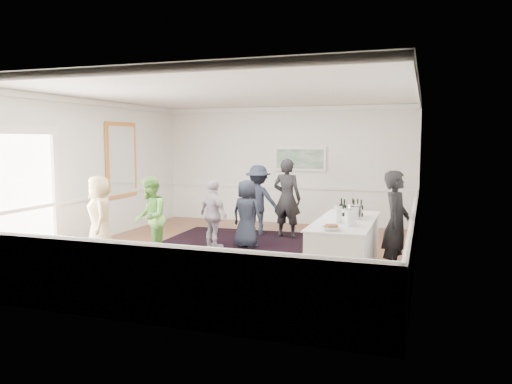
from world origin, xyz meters
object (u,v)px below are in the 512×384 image
(guest_tan, at_px, (100,216))
(guest_dark_b, at_px, (287,198))
(serving_table, at_px, (345,249))
(bartender, at_px, (396,224))
(guest_lilac, at_px, (214,215))
(nut_bowl, at_px, (332,227))
(guest_green, at_px, (150,217))
(ice_bucket, at_px, (354,212))
(guest_dark_a, at_px, (258,200))
(guest_navy, at_px, (247,214))

(guest_tan, distance_m, guest_dark_b, 4.23)
(serving_table, xyz_separation_m, bartender, (0.78, 0.44, 0.40))
(guest_lilac, relative_size, nut_bowl, 5.12)
(guest_green, bearing_deg, ice_bucket, 62.07)
(guest_lilac, xyz_separation_m, ice_bucket, (3.08, -1.19, 0.37))
(bartender, relative_size, ice_bucket, 6.88)
(guest_green, relative_size, guest_dark_a, 0.94)
(bartender, bearing_deg, nut_bowl, 158.85)
(guest_lilac, relative_size, guest_dark_b, 0.78)
(serving_table, height_order, guest_dark_b, guest_dark_b)
(bartender, relative_size, guest_tan, 1.12)
(guest_dark_b, height_order, ice_bucket, guest_dark_b)
(guest_tan, distance_m, guest_navy, 2.99)
(guest_lilac, xyz_separation_m, guest_navy, (0.62, 0.34, -0.00))
(guest_dark_a, relative_size, ice_bucket, 6.50)
(guest_green, distance_m, guest_lilac, 1.40)
(guest_green, distance_m, nut_bowl, 4.00)
(guest_green, height_order, nut_bowl, guest_green)
(guest_green, xyz_separation_m, ice_bucket, (3.95, -0.10, 0.30))
(guest_tan, height_order, ice_bucket, guest_tan)
(guest_lilac, xyz_separation_m, nut_bowl, (2.91, -2.36, 0.29))
(bartender, height_order, guest_dark_a, bartender)
(guest_dark_b, relative_size, guest_navy, 1.28)
(guest_dark_b, relative_size, nut_bowl, 6.53)
(serving_table, relative_size, guest_green, 1.53)
(guest_tan, relative_size, guest_green, 1.00)
(guest_dark_b, bearing_deg, guest_tan, 51.80)
(bartender, relative_size, guest_green, 1.13)
(serving_table, relative_size, nut_bowl, 8.48)
(nut_bowl, bearing_deg, guest_lilac, 141.01)
(guest_tan, bearing_deg, guest_dark_a, 100.95)
(bartender, distance_m, ice_bucket, 0.74)
(guest_lilac, bearing_deg, nut_bowl, 171.75)
(guest_tan, bearing_deg, guest_navy, 80.37)
(guest_lilac, xyz_separation_m, guest_dark_a, (0.39, 1.79, 0.11))
(serving_table, height_order, bartender, bartender)
(guest_dark_b, bearing_deg, serving_table, 128.69)
(guest_tan, bearing_deg, bartender, 50.89)
(guest_dark_a, bearing_deg, serving_table, 131.52)
(ice_bucket, bearing_deg, guest_navy, 148.15)
(ice_bucket, height_order, nut_bowl, ice_bucket)
(guest_lilac, xyz_separation_m, guest_dark_b, (1.14, 1.65, 0.20))
(guest_tan, distance_m, guest_lilac, 2.29)
(bartender, bearing_deg, serving_table, 128.97)
(guest_green, height_order, guest_dark_a, guest_dark_a)
(bartender, xyz_separation_m, guest_green, (-4.62, -0.14, -0.10))
(serving_table, bearing_deg, guest_dark_b, 120.95)
(guest_green, height_order, guest_dark_b, guest_dark_b)
(guest_dark_a, xyz_separation_m, ice_bucket, (2.70, -2.98, 0.25))
(serving_table, height_order, guest_green, guest_green)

